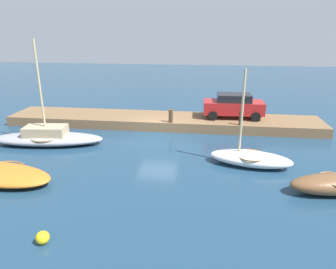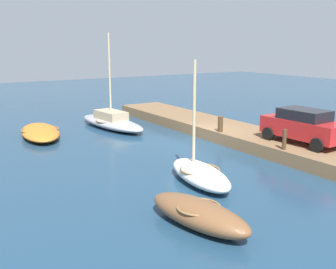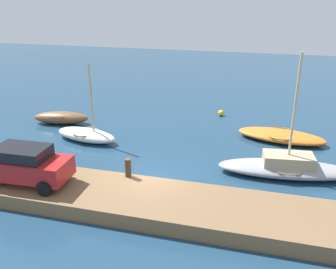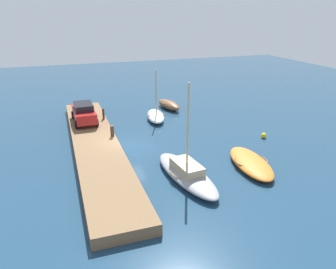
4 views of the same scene
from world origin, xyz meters
name	(u,v)px [view 2 (image 2 of 4)]	position (x,y,z in m)	size (l,w,h in m)	color
ground_plane	(198,143)	(0.00, 0.00, 0.00)	(84.00, 84.00, 0.00)	navy
dock_platform	(230,132)	(0.00, -2.28, 0.32)	(21.78, 3.22, 0.64)	brown
motorboat_orange	(40,132)	(6.07, 7.00, 0.30)	(5.43, 2.86, 0.59)	orange
sailboat_grey	(111,121)	(6.22, 2.37, 0.43)	(6.75, 2.69, 6.00)	#939399
rowboat_white	(200,173)	(-5.33, 3.91, 0.40)	(4.23, 2.20, 4.76)	white
rowboat_brown	(198,214)	(-8.42, 6.29, 0.42)	(3.92, 1.94, 0.83)	brown
mooring_post_west	(284,139)	(-5.23, -0.92, 1.11)	(0.19, 0.19, 0.94)	#47331E
mooring_post_mid_west	(220,124)	(-0.74, -0.92, 1.07)	(0.28, 0.28, 0.86)	#47331E
parked_car	(303,126)	(-4.88, -2.60, 1.51)	(4.09, 1.98, 1.66)	#B21E1E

